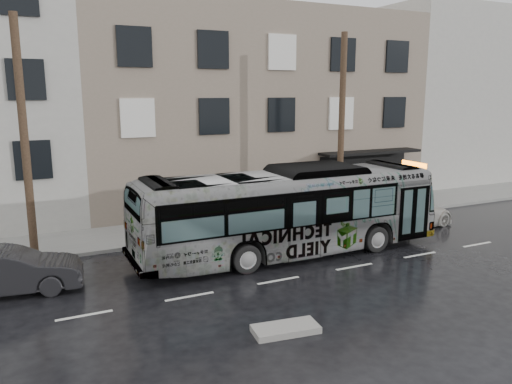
{
  "coord_description": "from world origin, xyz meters",
  "views": [
    {
      "loc": [
        -7.7,
        -16.85,
        6.4
      ],
      "look_at": [
        1.53,
        2.5,
        2.08
      ],
      "focal_mm": 35.0,
      "sensor_mm": 36.0,
      "label": 1
    }
  ],
  "objects_px": {
    "utility_pole_front": "(341,128)",
    "dark_sedan": "(8,271)",
    "bus": "(289,211)",
    "utility_pole_rear": "(24,140)",
    "white_sedan": "(409,213)",
    "sign_post": "(357,193)"
  },
  "relations": [
    {
      "from": "sign_post",
      "to": "dark_sedan",
      "type": "xyz_separation_m",
      "value": [
        -15.97,
        -3.05,
        -0.6
      ]
    },
    {
      "from": "utility_pole_front",
      "to": "white_sedan",
      "type": "height_order",
      "value": "utility_pole_front"
    },
    {
      "from": "utility_pole_rear",
      "to": "dark_sedan",
      "type": "relative_size",
      "value": 1.98
    },
    {
      "from": "utility_pole_front",
      "to": "utility_pole_rear",
      "type": "relative_size",
      "value": 1.0
    },
    {
      "from": "utility_pole_front",
      "to": "dark_sedan",
      "type": "bearing_deg",
      "value": -168.4
    },
    {
      "from": "white_sedan",
      "to": "dark_sedan",
      "type": "relative_size",
      "value": 1.07
    },
    {
      "from": "utility_pole_rear",
      "to": "dark_sedan",
      "type": "xyz_separation_m",
      "value": [
        -0.87,
        -3.05,
        -3.9
      ]
    },
    {
      "from": "utility_pole_front",
      "to": "dark_sedan",
      "type": "distance_m",
      "value": 15.67
    },
    {
      "from": "bus",
      "to": "white_sedan",
      "type": "distance_m",
      "value": 7.26
    },
    {
      "from": "utility_pole_front",
      "to": "sign_post",
      "type": "relative_size",
      "value": 3.75
    },
    {
      "from": "utility_pole_rear",
      "to": "dark_sedan",
      "type": "bearing_deg",
      "value": -105.85
    },
    {
      "from": "bus",
      "to": "utility_pole_rear",
      "type": "bearing_deg",
      "value": 70.06
    },
    {
      "from": "bus",
      "to": "utility_pole_front",
      "type": "bearing_deg",
      "value": -54.2
    },
    {
      "from": "sign_post",
      "to": "white_sedan",
      "type": "distance_m",
      "value": 2.79
    },
    {
      "from": "utility_pole_front",
      "to": "bus",
      "type": "xyz_separation_m",
      "value": [
        -4.77,
        -3.4,
        -2.9
      ]
    },
    {
      "from": "utility_pole_front",
      "to": "sign_post",
      "type": "height_order",
      "value": "utility_pole_front"
    },
    {
      "from": "dark_sedan",
      "to": "utility_pole_rear",
      "type": "bearing_deg",
      "value": -8.59
    },
    {
      "from": "utility_pole_front",
      "to": "utility_pole_rear",
      "type": "bearing_deg",
      "value": 180.0
    },
    {
      "from": "sign_post",
      "to": "utility_pole_front",
      "type": "bearing_deg",
      "value": 180.0
    },
    {
      "from": "sign_post",
      "to": "bus",
      "type": "distance_m",
      "value": 6.79
    },
    {
      "from": "utility_pole_front",
      "to": "bus",
      "type": "bearing_deg",
      "value": -144.49
    },
    {
      "from": "utility_pole_rear",
      "to": "sign_post",
      "type": "xyz_separation_m",
      "value": [
        15.1,
        0.0,
        -3.3
      ]
    }
  ]
}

